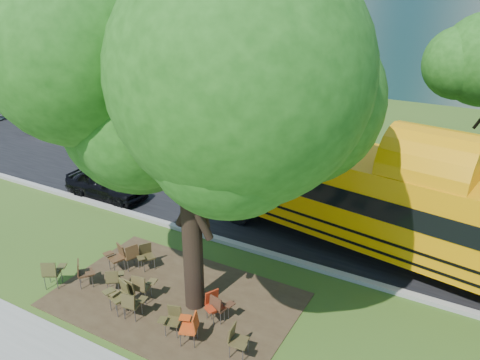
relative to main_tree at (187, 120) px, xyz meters
The scene contains 30 objects.
ground 5.80m from the main_tree, 166.36° to the left, with size 160.00×160.00×0.00m, color #2D4E18.
dirt_patch 5.57m from the main_tree, behind, with size 7.00×4.50×0.03m, color #382819.
asphalt_road 9.39m from the main_tree, 102.60° to the left, with size 80.00×8.00×0.04m, color black.
kerb_near 6.66m from the main_tree, 115.94° to the left, with size 80.00×0.25×0.14m, color gray.
kerb_far 12.85m from the main_tree, 98.19° to the left, with size 80.00×0.25×0.14m, color gray.
bg_tree_0 19.16m from the main_tree, 135.54° to the left, with size 5.20×5.20×7.18m.
bg_tree_1 26.57m from the main_tree, 144.58° to the left, with size 6.00×6.00×8.40m.
bg_tree_2 17.75m from the main_tree, 112.08° to the left, with size 4.80×4.80×6.62m.
main_tree is the anchor object (origin of this frame).
school_bus 8.18m from the main_tree, 46.28° to the left, with size 14.01×5.02×3.36m.
chair_0 6.68m from the main_tree, 161.86° to the right, with size 0.64×0.78×0.95m.
chair_1 6.13m from the main_tree, 165.11° to the right, with size 0.78×0.62×0.91m.
chair_2 5.66m from the main_tree, 164.90° to the right, with size 0.54×0.68×0.80m.
chair_3 5.35m from the main_tree, 145.36° to the right, with size 0.63×0.54×0.93m.
chair_4 5.31m from the main_tree, 130.98° to the right, with size 0.59×0.60×0.88m.
chair_5 5.20m from the main_tree, 83.58° to the right, with size 0.56×0.60×0.82m.
chair_6 5.21m from the main_tree, 59.43° to the right, with size 0.71×0.63×0.92m.
chair_7 5.51m from the main_tree, 29.80° to the right, with size 0.59×0.60×0.90m.
chair_8 5.74m from the main_tree, 169.04° to the left, with size 0.60×0.76×0.93m.
chair_9 5.92m from the main_tree, behind, with size 0.73×0.57×0.91m.
chair_10 5.62m from the main_tree, 162.11° to the left, with size 0.59×0.75×0.88m.
chair_11 5.21m from the main_tree, 156.47° to the right, with size 0.63×0.66×0.94m.
chair_12 5.07m from the main_tree, 19.02° to the right, with size 0.58×0.73×0.89m.
chair_13 5.12m from the main_tree, 14.70° to the right, with size 0.62×0.50×0.85m.
chair_14 5.37m from the main_tree, 144.50° to the right, with size 0.76×0.59×0.97m.
black_car 9.83m from the main_tree, 150.44° to the left, with size 1.51×3.75×1.28m, color black.
bg_car_silver 19.18m from the main_tree, 149.06° to the left, with size 1.60×4.59×1.51m, color #9B9CA1.
bg_car_red 14.04m from the main_tree, 132.90° to the left, with size 2.18×4.73×1.32m, color #611910.
pedestrian_a 24.06m from the main_tree, 146.05° to the left, with size 0.69×0.45×1.89m, color navy.
pedestrian_b 23.06m from the main_tree, 146.85° to the left, with size 0.80×0.62×1.64m, color #8C7354.
Camera 1 is at (8.15, -9.41, 8.71)m, focal length 35.00 mm.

